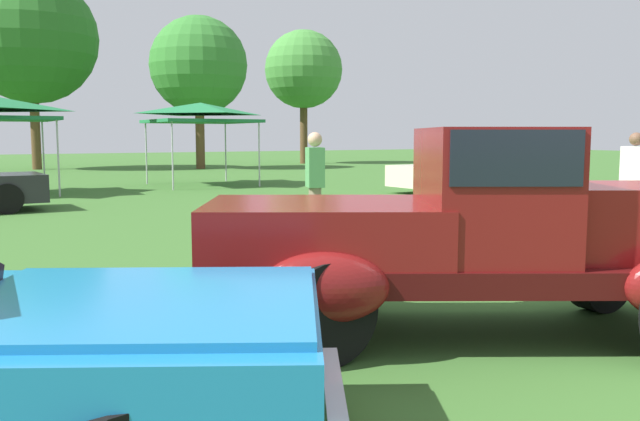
{
  "coord_description": "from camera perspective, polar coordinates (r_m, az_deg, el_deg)",
  "views": [
    {
      "loc": [
        -4.57,
        -3.66,
        1.64
      ],
      "look_at": [
        -0.97,
        2.57,
        0.82
      ],
      "focal_mm": 37.31,
      "sensor_mm": 36.0,
      "label": 1
    }
  ],
  "objects": [
    {
      "name": "treeline_center",
      "position": [
        33.63,
        -10.37,
        12.13
      ],
      "size": [
        4.74,
        4.74,
        7.42
      ],
      "color": "brown",
      "rests_on": "ground_plane"
    },
    {
      "name": "treeline_mid_left",
      "position": [
        35.39,
        -23.54,
        13.39
      ],
      "size": [
        6.2,
        6.2,
        9.35
      ],
      "color": "brown",
      "rests_on": "ground_plane"
    },
    {
      "name": "canopy_tent_center_field",
      "position": [
        22.33,
        -10.21,
        8.37
      ],
      "size": [
        3.18,
        3.18,
        2.71
      ],
      "color": "#B7B7BC",
      "rests_on": "ground_plane"
    },
    {
      "name": "show_car_cream",
      "position": [
        19.82,
        11.96,
        3.31
      ],
      "size": [
        4.39,
        1.9,
        1.22
      ],
      "color": "beige",
      "rests_on": "ground_plane"
    },
    {
      "name": "treeline_mid_right",
      "position": [
        39.31,
        -1.42,
        11.97
      ],
      "size": [
        4.49,
        4.49,
        7.7
      ],
      "color": "brown",
      "rests_on": "ground_plane"
    },
    {
      "name": "spectator_between_cars",
      "position": [
        10.1,
        -0.43,
        2.33
      ],
      "size": [
        0.36,
        0.46,
        1.69
      ],
      "color": "#7F7056",
      "rests_on": "ground_plane"
    },
    {
      "name": "feature_pickup_truck",
      "position": [
        5.58,
        13.47,
        -1.69
      ],
      "size": [
        4.5,
        3.4,
        1.7
      ],
      "color": "#400B0B",
      "rests_on": "ground_plane"
    },
    {
      "name": "ground_plane",
      "position": [
        6.08,
        20.81,
        -9.61
      ],
      "size": [
        120.0,
        120.0,
        0.0
      ],
      "primitive_type": "plane",
      "color": "#386628"
    },
    {
      "name": "spectator_near_truck",
      "position": [
        12.26,
        25.34,
        2.44
      ],
      "size": [
        0.26,
        0.41,
        1.69
      ],
      "color": "#7F7056",
      "rests_on": "ground_plane"
    }
  ]
}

